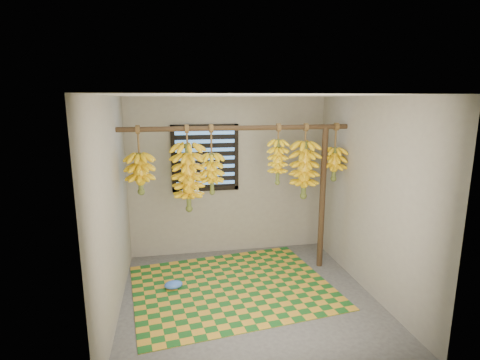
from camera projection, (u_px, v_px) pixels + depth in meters
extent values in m
cube|color=#464646|center=(249.00, 298.00, 4.54)|extent=(3.00, 3.00, 0.01)
cube|color=silver|center=(250.00, 95.00, 4.03)|extent=(3.00, 3.00, 0.01)
cube|color=gray|center=(228.00, 177.00, 5.73)|extent=(3.00, 0.01, 2.40)
cube|color=gray|center=(112.00, 210.00, 4.01)|extent=(0.01, 3.00, 2.40)
cube|color=gray|center=(370.00, 196.00, 4.56)|extent=(0.01, 3.00, 2.40)
cube|color=black|center=(205.00, 158.00, 5.58)|extent=(1.00, 0.04, 1.00)
cylinder|color=#41311D|center=(238.00, 128.00, 4.79)|extent=(3.00, 0.06, 0.06)
cylinder|color=#41311D|center=(322.00, 199.00, 5.22)|extent=(0.08, 0.08, 2.00)
cube|color=#19571E|center=(232.00, 286.00, 4.81)|extent=(2.68, 2.25, 0.01)
ellipsoid|color=#3C6EE1|center=(173.00, 285.00, 4.74)|extent=(0.26, 0.21, 0.10)
cylinder|color=brown|center=(138.00, 141.00, 4.59)|extent=(0.02, 0.02, 0.35)
cylinder|color=#4C5923|center=(140.00, 172.00, 4.67)|extent=(0.07, 0.07, 0.47)
cylinder|color=brown|center=(187.00, 136.00, 4.69)|extent=(0.02, 0.02, 0.25)
cylinder|color=#4C5923|center=(188.00, 176.00, 4.79)|extent=(0.07, 0.07, 0.83)
cylinder|color=brown|center=(211.00, 141.00, 4.76)|extent=(0.02, 0.02, 0.38)
cylinder|color=#4C5923|center=(212.00, 172.00, 4.84)|extent=(0.05, 0.05, 0.49)
cylinder|color=brown|center=(278.00, 133.00, 4.90)|extent=(0.02, 0.02, 0.21)
cylinder|color=#4C5923|center=(278.00, 160.00, 4.98)|extent=(0.05, 0.05, 0.57)
cylinder|color=brown|center=(306.00, 134.00, 4.97)|extent=(0.02, 0.02, 0.25)
cylinder|color=#4C5923|center=(304.00, 168.00, 5.07)|extent=(0.07, 0.07, 0.73)
cylinder|color=brown|center=(336.00, 137.00, 5.06)|extent=(0.02, 0.02, 0.34)
cylinder|color=#4C5923|center=(334.00, 162.00, 5.14)|extent=(0.06, 0.06, 0.42)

